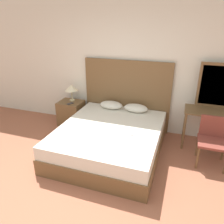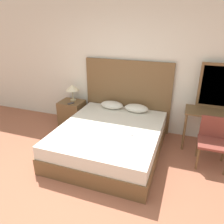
# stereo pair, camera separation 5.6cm
# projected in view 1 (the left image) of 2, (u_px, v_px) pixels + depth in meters

# --- Properties ---
(ground_plane) EXTENTS (16.00, 16.00, 0.00)m
(ground_plane) POSITION_uv_depth(u_px,v_px,m) (71.00, 206.00, 2.92)
(ground_plane) COLOR #9E5B42
(wall_back) EXTENTS (10.00, 0.06, 2.70)m
(wall_back) POSITION_uv_depth(u_px,v_px,m) (126.00, 68.00, 4.61)
(wall_back) COLOR silver
(wall_back) RESTS_ON ground_plane
(bed) EXTENTS (1.80, 2.09, 0.51)m
(bed) POSITION_uv_depth(u_px,v_px,m) (110.00, 139.00, 4.03)
(bed) COLOR brown
(bed) RESTS_ON ground_plane
(headboard) EXTENTS (1.89, 0.05, 1.53)m
(headboard) POSITION_uv_depth(u_px,v_px,m) (126.00, 95.00, 4.76)
(headboard) COLOR brown
(headboard) RESTS_ON ground_plane
(pillow_left) EXTENTS (0.49, 0.31, 0.16)m
(pillow_left) POSITION_uv_depth(u_px,v_px,m) (111.00, 105.00, 4.71)
(pillow_left) COLOR silver
(pillow_left) RESTS_ON bed
(pillow_right) EXTENTS (0.49, 0.31, 0.16)m
(pillow_right) POSITION_uv_depth(u_px,v_px,m) (136.00, 108.00, 4.54)
(pillow_right) COLOR silver
(pillow_right) RESTS_ON bed
(phone_on_bed) EXTENTS (0.16, 0.15, 0.01)m
(phone_on_bed) POSITION_uv_depth(u_px,v_px,m) (130.00, 133.00, 3.69)
(phone_on_bed) COLOR #B7B7BC
(phone_on_bed) RESTS_ON bed
(nightstand) EXTENTS (0.53, 0.45, 0.57)m
(nightstand) POSITION_uv_depth(u_px,v_px,m) (71.00, 113.00, 5.06)
(nightstand) COLOR brown
(nightstand) RESTS_ON ground_plane
(table_lamp) EXTENTS (0.30, 0.30, 0.37)m
(table_lamp) POSITION_uv_depth(u_px,v_px,m) (71.00, 88.00, 4.91)
(table_lamp) COLOR tan
(table_lamp) RESTS_ON nightstand
(phone_on_nightstand) EXTENTS (0.13, 0.17, 0.01)m
(phone_on_nightstand) POSITION_uv_depth(u_px,v_px,m) (70.00, 104.00, 4.83)
(phone_on_nightstand) COLOR #232328
(phone_on_nightstand) RESTS_ON nightstand
(vanity_desk) EXTENTS (0.98, 0.51, 0.76)m
(vanity_desk) POSITION_uv_depth(u_px,v_px,m) (212.00, 118.00, 4.02)
(vanity_desk) COLOR brown
(vanity_desk) RESTS_ON ground_plane
(vanity_mirror) EXTENTS (0.64, 0.03, 0.84)m
(vanity_mirror) POSITION_uv_depth(u_px,v_px,m) (216.00, 86.00, 4.00)
(vanity_mirror) COLOR brown
(vanity_mirror) RESTS_ON vanity_desk
(chair) EXTENTS (0.49, 0.45, 0.82)m
(chair) POSITION_uv_depth(u_px,v_px,m) (213.00, 138.00, 3.65)
(chair) COLOR brown
(chair) RESTS_ON ground_plane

